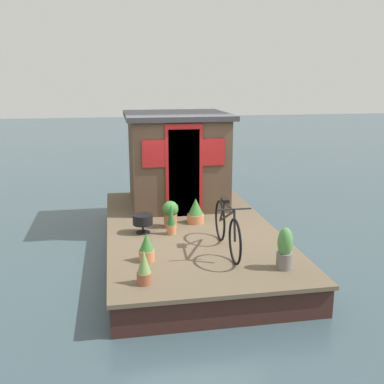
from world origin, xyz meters
name	(u,v)px	position (x,y,z in m)	size (l,w,h in m)	color
ground_plane	(190,252)	(0.00, 0.00, 0.00)	(60.00, 60.00, 0.00)	#384C54
houseboat_deck	(190,239)	(0.00, 0.00, 0.25)	(5.52, 2.99, 0.49)	brown
houseboat_cabin	(177,158)	(1.64, 0.00, 1.47)	(2.14, 2.12, 1.93)	#4C3828
bicycle	(227,228)	(-1.29, -0.36, 0.87)	(1.69, 0.50, 0.82)	black
potted_plant_lavender	(171,220)	(-0.35, 0.39, 0.75)	(0.16, 0.16, 0.54)	#C6754C
potted_plant_ivy	(147,248)	(-1.46, 0.91, 0.69)	(0.24, 0.24, 0.42)	#C6754C
potted_plant_fern	(285,249)	(-2.09, -0.99, 0.78)	(0.23, 0.23, 0.61)	slate
potted_plant_succulent	(196,211)	(0.21, -0.14, 0.71)	(0.31, 0.31, 0.47)	#C6754C
potted_plant_sage	(144,268)	(-2.23, 1.00, 0.72)	(0.20, 0.20, 0.48)	#935138
potted_plant_geranium	(170,213)	(0.04, 0.35, 0.75)	(0.29, 0.29, 0.49)	#B2603D
charcoal_grill	(143,220)	(-0.20, 0.87, 0.72)	(0.35, 0.35, 0.33)	black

